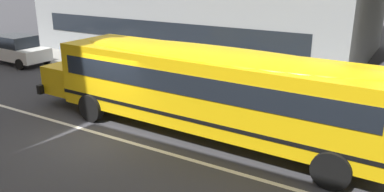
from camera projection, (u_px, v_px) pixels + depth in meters
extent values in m
plane|color=#38383D|center=(99.00, 134.00, 12.97)|extent=(400.00, 400.00, 0.00)
cube|color=gray|center=(209.00, 81.00, 19.11)|extent=(120.00, 3.00, 0.01)
cube|color=silver|center=(99.00, 134.00, 12.97)|extent=(110.00, 0.16, 0.01)
cube|color=yellow|center=(210.00, 88.00, 12.41)|extent=(11.13, 2.76, 2.21)
cube|color=yellow|center=(76.00, 77.00, 15.83)|extent=(1.66, 2.15, 1.11)
cube|color=black|center=(64.00, 83.00, 16.36)|extent=(0.26, 2.52, 0.36)
cube|color=black|center=(211.00, 76.00, 12.28)|extent=(10.46, 2.79, 0.64)
cube|color=black|center=(210.00, 108.00, 12.61)|extent=(11.15, 2.80, 0.12)
ellipsoid|color=yellow|center=(211.00, 54.00, 12.06)|extent=(10.68, 2.55, 0.36)
cylinder|color=red|center=(151.00, 68.00, 15.41)|extent=(0.45, 0.45, 0.03)
cylinder|color=black|center=(91.00, 108.00, 13.90)|extent=(1.01, 0.30, 1.01)
cylinder|color=black|center=(137.00, 90.00, 15.92)|extent=(1.01, 0.30, 1.01)
cylinder|color=black|center=(331.00, 170.00, 9.59)|extent=(1.01, 0.30, 1.01)
cylinder|color=black|center=(352.00, 135.00, 11.61)|extent=(1.01, 0.30, 1.01)
cube|color=silver|center=(19.00, 53.00, 22.36)|extent=(3.95, 1.82, 0.70)
cube|color=black|center=(15.00, 41.00, 22.23)|extent=(2.25, 1.63, 0.64)
cylinder|color=black|center=(46.00, 59.00, 22.47)|extent=(0.61, 0.20, 0.60)
cylinder|color=black|center=(20.00, 64.00, 21.12)|extent=(0.61, 0.20, 0.60)
cylinder|color=black|center=(19.00, 54.00, 23.82)|extent=(0.61, 0.20, 0.60)
cube|color=black|center=(157.00, 31.00, 21.80)|extent=(17.34, 0.04, 1.10)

